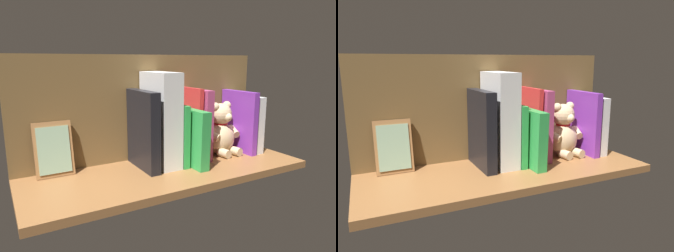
# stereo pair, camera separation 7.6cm
# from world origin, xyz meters

# --- Properties ---
(ground_plane) EXTENTS (0.84, 0.32, 0.02)m
(ground_plane) POSITION_xyz_m (0.00, 0.00, -0.01)
(ground_plane) COLOR brown
(shelf_back_panel) EXTENTS (0.84, 0.02, 0.33)m
(shelf_back_panel) POSITION_xyz_m (0.00, -0.14, 0.17)
(shelf_back_panel) COLOR brown
(shelf_back_panel) RESTS_ON ground_plane
(book_0) EXTENTS (0.03, 0.16, 0.20)m
(book_0) POSITION_xyz_m (-0.35, -0.05, 0.10)
(book_0) COLOR silver
(book_0) RESTS_ON ground_plane
(book_1) EXTENTS (0.02, 0.17, 0.21)m
(book_1) POSITION_xyz_m (-0.31, -0.04, 0.11)
(book_1) COLOR purple
(book_1) RESTS_ON ground_plane
(teddy_bear) EXTENTS (0.14, 0.12, 0.18)m
(teddy_bear) POSITION_xyz_m (-0.23, -0.04, 0.08)
(teddy_bear) COLOR #D1B284
(teddy_bear) RESTS_ON ground_plane
(book_2) EXTENTS (0.03, 0.15, 0.23)m
(book_2) POSITION_xyz_m (-0.14, -0.05, 0.11)
(book_2) COLOR #B23F72
(book_2) RESTS_ON ground_plane
(book_3) EXTENTS (0.02, 0.14, 0.23)m
(book_3) POSITION_xyz_m (-0.11, -0.06, 0.12)
(book_3) COLOR red
(book_3) RESTS_ON ground_plane
(book_4) EXTENTS (0.04, 0.21, 0.17)m
(book_4) POSITION_xyz_m (-0.08, -0.02, 0.09)
(book_4) COLOR green
(book_4) RESTS_ON ground_plane
(book_5) EXTENTS (0.02, 0.16, 0.19)m
(book_5) POSITION_xyz_m (-0.04, -0.04, 0.09)
(book_5) COLOR green
(book_5) RESTS_ON ground_plane
(dictionary_thick_white) EXTENTS (0.06, 0.16, 0.28)m
(dictionary_thick_white) POSITION_xyz_m (0.00, -0.04, 0.14)
(dictionary_thick_white) COLOR silver
(dictionary_thick_white) RESTS_ON ground_plane
(book_6) EXTENTS (0.03, 0.17, 0.23)m
(book_6) POSITION_xyz_m (0.06, -0.04, 0.12)
(book_6) COLOR black
(book_6) RESTS_ON ground_plane
(picture_frame_leaning) EXTENTS (0.10, 0.04, 0.15)m
(picture_frame_leaning) POSITION_xyz_m (0.30, -0.10, 0.08)
(picture_frame_leaning) COLOR #9E6B3D
(picture_frame_leaning) RESTS_ON ground_plane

